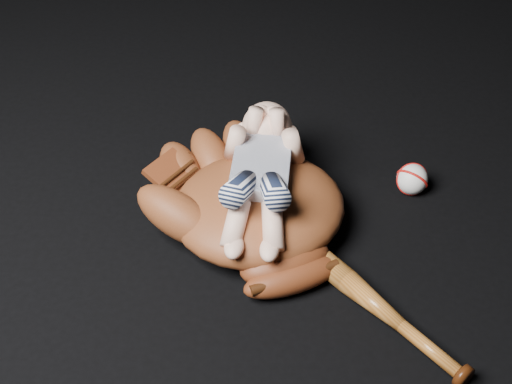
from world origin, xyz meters
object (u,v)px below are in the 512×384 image
baseball_glove (258,201)px  baseball (412,179)px  newborn_baby (260,174)px  baseball_bat (358,290)px

baseball_glove → baseball: baseball_glove is taller
baseball → baseball_glove: bearing=-161.5°
newborn_baby → baseball_bat: newborn_baby is taller
baseball → baseball_bat: bearing=-116.9°
baseball_bat → baseball: baseball is taller
baseball_bat → baseball: 0.32m
baseball_glove → baseball: bearing=-2.3°
newborn_baby → baseball_bat: bearing=-41.6°
baseball_glove → newborn_baby: 0.06m
baseball_glove → baseball: (0.32, 0.11, -0.04)m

